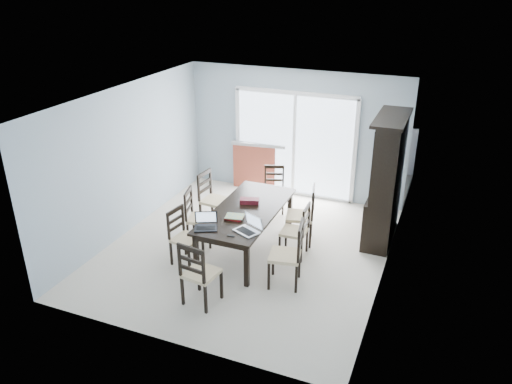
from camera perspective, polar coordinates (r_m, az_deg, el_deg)
floor at (r=8.52m, az=-1.03°, el=-6.50°), size 5.00×5.00×0.00m
ceiling at (r=7.53m, az=-1.17°, el=10.78°), size 5.00×5.00×0.00m
back_wall at (r=10.14m, az=4.47°, el=6.61°), size 4.50×0.02×2.60m
wall_left at (r=9.00m, az=-14.42°, el=3.61°), size 0.02×5.00×2.60m
wall_right at (r=7.42m, az=15.12°, el=-0.94°), size 0.02×5.00×2.60m
balcony at (r=11.51m, az=5.79°, el=1.57°), size 4.50×2.00×0.10m
railing at (r=12.21m, az=7.26°, el=5.83°), size 4.50×0.06×1.10m
dining_table at (r=8.20m, az=-1.06°, el=-2.45°), size 1.00×2.20×0.75m
china_hutch at (r=8.67m, az=14.65°, el=1.17°), size 0.50×1.38×2.20m
sliding_door at (r=10.19m, az=4.39°, el=5.43°), size 2.52×0.05×2.18m
chair_left_near at (r=7.99m, az=-8.52°, el=-4.36°), size 0.47×0.46×1.06m
chair_left_mid at (r=8.52m, az=-6.97°, el=-2.14°), size 0.52×0.51×1.13m
chair_left_far at (r=9.13m, az=-5.27°, el=-0.07°), size 0.49×0.48×1.16m
chair_right_near at (r=7.33m, az=4.13°, el=-6.36°), size 0.54×0.53×1.19m
chair_right_mid at (r=8.07m, az=5.01°, el=-3.83°), size 0.43×0.42×1.07m
chair_right_far at (r=8.48m, az=5.72°, el=-1.91°), size 0.55×0.54×1.19m
chair_end_near at (r=6.92m, az=-6.80°, el=-8.62°), size 0.49×0.50×1.16m
chair_end_far at (r=9.67m, az=2.08°, el=0.97°), size 0.49×0.50×1.02m
laptop_dark at (r=7.57m, az=-5.76°, el=-3.81°), size 0.41×0.36×0.24m
laptop_silver at (r=7.44m, az=-1.10°, el=-4.19°), size 0.44×0.39×0.25m
book_stack at (r=7.86m, az=-2.49°, el=-2.88°), size 0.32×0.27×0.05m
cell_phone at (r=7.37m, az=-2.87°, el=-5.00°), size 0.12×0.06×0.01m
game_box at (r=8.35m, az=-0.75°, el=-1.03°), size 0.35×0.24×0.08m
hot_tub at (r=11.27m, az=3.35°, el=4.24°), size 2.18×1.99×1.02m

